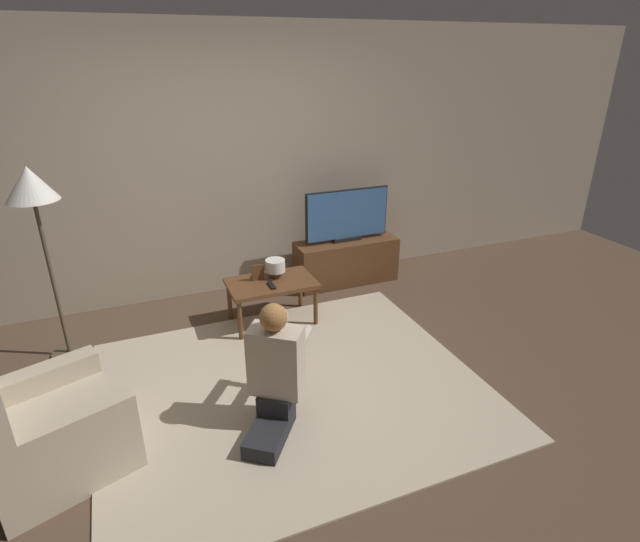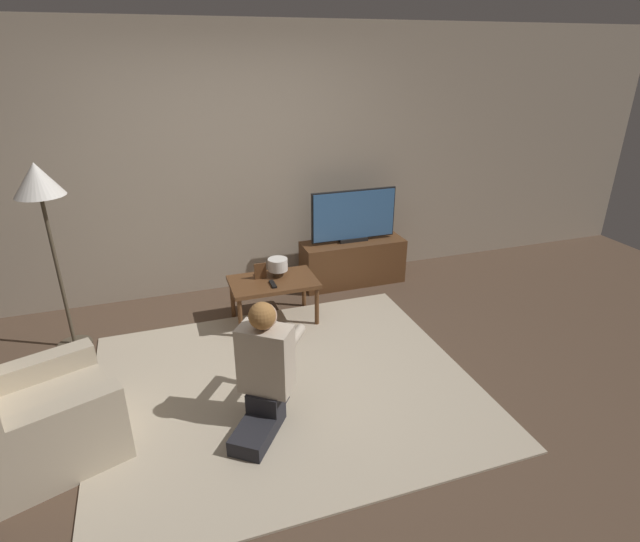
# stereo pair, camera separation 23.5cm
# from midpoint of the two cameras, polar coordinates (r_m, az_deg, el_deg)

# --- Properties ---
(ground_plane) EXTENTS (10.00, 10.00, 0.00)m
(ground_plane) POSITION_cam_midpoint_polar(r_m,az_deg,el_deg) (3.85, -2.09, -13.19)
(ground_plane) COLOR brown
(wall_back) EXTENTS (10.00, 0.06, 2.60)m
(wall_back) POSITION_cam_midpoint_polar(r_m,az_deg,el_deg) (5.06, -8.78, 11.96)
(wall_back) COLOR tan
(wall_back) RESTS_ON ground_plane
(rug) EXTENTS (2.76, 2.36, 0.02)m
(rug) POSITION_cam_midpoint_polar(r_m,az_deg,el_deg) (3.85, -2.09, -13.09)
(rug) COLOR #BCAD93
(rug) RESTS_ON ground_plane
(tv_stand) EXTENTS (1.10, 0.36, 0.48)m
(tv_stand) POSITION_cam_midpoint_polar(r_m,az_deg,el_deg) (5.39, 4.99, 1.02)
(tv_stand) COLOR brown
(tv_stand) RESTS_ON ground_plane
(tv) EXTENTS (0.92, 0.08, 0.55)m
(tv) POSITION_cam_midpoint_polar(r_m,az_deg,el_deg) (5.21, 5.17, 6.30)
(tv) COLOR black
(tv) RESTS_ON tv_stand
(coffee_table) EXTENTS (0.78, 0.49, 0.42)m
(coffee_table) POSITION_cam_midpoint_polar(r_m,az_deg,el_deg) (4.54, -3.89, -1.65)
(coffee_table) COLOR brown
(coffee_table) RESTS_ON ground_plane
(floor_lamp) EXTENTS (0.36, 0.36, 1.58)m
(floor_lamp) POSITION_cam_midpoint_polar(r_m,az_deg,el_deg) (4.26, -27.96, 7.72)
(floor_lamp) COLOR #4C4233
(floor_lamp) RESTS_ON ground_plane
(armchair) EXTENTS (0.96, 0.93, 0.85)m
(armchair) POSITION_cam_midpoint_polar(r_m,az_deg,el_deg) (3.51, -27.68, -14.97)
(armchair) COLOR #B7A88E
(armchair) RESTS_ON ground_plane
(person_kneeling) EXTENTS (0.67, 0.80, 0.90)m
(person_kneeling) POSITION_cam_midpoint_polar(r_m,az_deg,el_deg) (3.29, -4.25, -11.02)
(person_kneeling) COLOR #232328
(person_kneeling) RESTS_ON rug
(picture_frame) EXTENTS (0.11, 0.01, 0.15)m
(picture_frame) POSITION_cam_midpoint_polar(r_m,az_deg,el_deg) (4.53, -5.37, -0.02)
(picture_frame) COLOR brown
(picture_frame) RESTS_ON coffee_table
(table_lamp) EXTENTS (0.18, 0.18, 0.17)m
(table_lamp) POSITION_cam_midpoint_polar(r_m,az_deg,el_deg) (4.56, -3.38, 0.59)
(table_lamp) COLOR #4C3823
(table_lamp) RESTS_ON coffee_table
(remote) EXTENTS (0.04, 0.15, 0.02)m
(remote) POSITION_cam_midpoint_polar(r_m,az_deg,el_deg) (4.42, -3.90, -1.52)
(remote) COLOR black
(remote) RESTS_ON coffee_table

